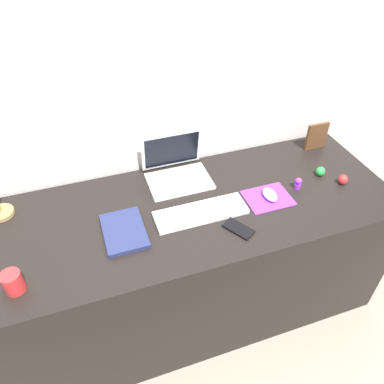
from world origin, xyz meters
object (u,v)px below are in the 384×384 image
Objects in this scene: cell_phone at (238,229)px; mouse at (270,195)px; picture_frame at (317,136)px; notebook_pad at (124,231)px; toy_figurine_purple at (298,183)px; toy_figurine_red at (343,180)px; laptop at (176,167)px; keyboard at (201,213)px; coffee_mug at (13,282)px; toy_figurine_green at (320,171)px.

mouse is at bearing 1.21° from cell_phone.
notebook_pad is at bearing -165.15° from picture_frame.
toy_figurine_purple reaches higher than cell_phone.
toy_figurine_red reaches higher than mouse.
cell_phone is at bearing -72.33° from laptop.
notebook_pad reaches higher than cell_phone.
keyboard is 4.78× the size of coffee_mug.
keyboard is 0.18m from cell_phone.
toy_figurine_purple reaches higher than toy_figurine_red.
laptop reaches higher than cell_phone.
coffee_mug is 1.78× the size of toy_figurine_green.
toy_figurine_green is at bearing -9.62° from cell_phone.
keyboard is 8.50× the size of toy_figurine_green.
picture_frame reaches higher than toy_figurine_green.
picture_frame is at bearing 20.95° from keyboard.
cell_phone is at bearing -158.60° from toy_figurine_green.
mouse is at bearing -39.88° from laptop.
toy_figurine_purple is (-0.27, -0.27, -0.05)m from picture_frame.
toy_figurine_red is 0.11m from toy_figurine_green.
laptop is 0.73× the size of keyboard.
mouse is 1.63× the size of toy_figurine_purple.
keyboard reaches higher than cell_phone.
laptop is at bearing 31.29° from coffee_mug.
toy_figurine_purple is (0.38, 0.16, 0.02)m from cell_phone.
laptop reaches higher than notebook_pad.
picture_frame is at bearing -0.38° from laptop.
laptop is 0.59m from toy_figurine_purple.
cell_phone is 0.61m from toy_figurine_red.
toy_figurine_green is at bearing 6.28° from keyboard.
laptop is 0.81m from toy_figurine_red.
cell_phone is at bearing 0.85° from coffee_mug.
coffee_mug is 1.74× the size of toy_figurine_red.
toy_figurine_green is at bearing 12.85° from mouse.
toy_figurine_red reaches higher than cell_phone.
keyboard is 2.73× the size of picture_frame.
picture_frame reaches higher than toy_figurine_purple.
toy_figurine_red is (0.74, -0.32, -0.03)m from laptop.
picture_frame is (0.77, 0.29, 0.06)m from keyboard.
toy_figurine_green is (-0.06, 0.09, -0.00)m from toy_figurine_red.
cell_phone is 0.78m from picture_frame.
laptop is 2.34× the size of cell_phone.
mouse is 0.38m from toy_figurine_red.
coffee_mug is 1.27m from toy_figurine_purple.
toy_figurine_green is at bearing 17.72° from toy_figurine_purple.
picture_frame is 3.04× the size of toy_figurine_red.
keyboard is at bearing -159.05° from picture_frame.
toy_figurine_red reaches higher than keyboard.
notebook_pad is at bearing 19.80° from coffee_mug.
coffee_mug reaches higher than keyboard.
toy_figurine_red is at bearing -10.30° from toy_figurine_purple.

